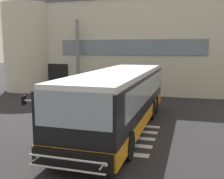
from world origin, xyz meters
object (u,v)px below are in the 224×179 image
object	(u,v)px
safety_bollard_yellow	(92,93)
passenger_near_column	(83,85)
entry_support_column	(78,57)
bus_main_foreground	(120,100)
passenger_by_doorway	(98,84)

from	to	relation	value
safety_bollard_yellow	passenger_near_column	bearing A→B (deg)	140.52
entry_support_column	passenger_near_column	world-z (taller)	entry_support_column
bus_main_foreground	safety_bollard_yellow	distance (m)	7.63
bus_main_foreground	safety_bollard_yellow	world-z (taller)	bus_main_foreground
entry_support_column	passenger_near_column	bearing A→B (deg)	-49.39
passenger_by_doorway	safety_bollard_yellow	world-z (taller)	passenger_by_doorway
passenger_near_column	passenger_by_doorway	bearing A→B (deg)	8.26
entry_support_column	passenger_by_doorway	xyz separation A→B (m)	(2.00, -0.76, -2.02)
entry_support_column	passenger_near_column	distance (m)	2.40
passenger_by_doorway	entry_support_column	bearing A→B (deg)	159.19
passenger_by_doorway	safety_bollard_yellow	xyz separation A→B (m)	(-0.15, -1.04, -0.51)
passenger_near_column	safety_bollard_yellow	size ratio (longest dim) A/B	1.86
entry_support_column	safety_bollard_yellow	xyz separation A→B (m)	(1.85, -1.80, -2.54)
entry_support_column	safety_bollard_yellow	size ratio (longest dim) A/B	6.63
passenger_by_doorway	passenger_near_column	bearing A→B (deg)	-171.74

